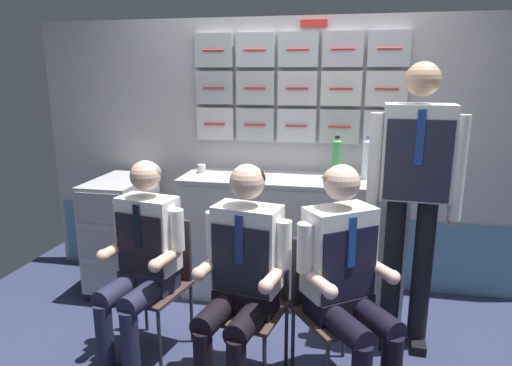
% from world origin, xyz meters
% --- Properties ---
extents(galley_bulkhead, '(4.20, 0.14, 2.15)m').
position_xyz_m(galley_bulkhead, '(0.01, 1.37, 1.10)').
color(galley_bulkhead, '#B9B5B9').
rests_on(galley_bulkhead, ground).
extents(galley_counter, '(1.70, 0.53, 0.96)m').
position_xyz_m(galley_counter, '(0.08, 1.09, 0.48)').
color(galley_counter, silver).
rests_on(galley_counter, ground).
extents(service_trolley, '(0.40, 0.65, 0.91)m').
position_xyz_m(service_trolley, '(-1.28, 0.94, 0.49)').
color(service_trolley, black).
rests_on(service_trolley, ground).
extents(folding_chair_left, '(0.47, 0.47, 0.84)m').
position_xyz_m(folding_chair_left, '(-0.66, 0.25, 0.51)').
color(folding_chair_left, '#2D2D33').
rests_on(folding_chair_left, ground).
extents(crew_member_left, '(0.50, 0.64, 1.23)m').
position_xyz_m(crew_member_left, '(-0.69, 0.09, 0.67)').
color(crew_member_left, black).
rests_on(crew_member_left, ground).
extents(folding_chair_right, '(0.47, 0.47, 0.84)m').
position_xyz_m(folding_chair_right, '(-0.02, 0.12, 0.51)').
color(folding_chair_right, '#2D2D33').
rests_on(folding_chair_right, ground).
extents(crew_member_right, '(0.51, 0.66, 1.26)m').
position_xyz_m(crew_member_right, '(-0.05, -0.04, 0.69)').
color(crew_member_right, black).
rests_on(crew_member_right, ground).
extents(folding_chair_near_trolley, '(0.56, 0.56, 0.84)m').
position_xyz_m(folding_chair_near_trolley, '(0.41, 0.16, 0.51)').
color(folding_chair_near_trolley, '#2D2D33').
rests_on(folding_chair_near_trolley, ground).
extents(crew_member_near_trolley, '(0.63, 0.69, 1.27)m').
position_xyz_m(crew_member_near_trolley, '(0.50, 0.03, 0.70)').
color(crew_member_near_trolley, black).
rests_on(crew_member_near_trolley, ground).
extents(crew_member_standing, '(0.56, 0.29, 1.79)m').
position_xyz_m(crew_member_standing, '(0.88, 0.57, 1.09)').
color(crew_member_standing, black).
rests_on(crew_member_standing, ground).
extents(water_bottle_tall, '(0.08, 0.08, 0.32)m').
position_xyz_m(water_bottle_tall, '(0.63, 1.16, 1.11)').
color(water_bottle_tall, silver).
rests_on(water_bottle_tall, galley_counter).
extents(water_bottle_clear, '(0.08, 0.08, 0.32)m').
position_xyz_m(water_bottle_clear, '(0.40, 1.16, 1.11)').
color(water_bottle_clear, '#489B4F').
rests_on(water_bottle_clear, galley_counter).
extents(paper_cup_tan, '(0.06, 0.06, 0.08)m').
position_xyz_m(paper_cup_tan, '(-0.27, 1.07, 1.00)').
color(paper_cup_tan, navy).
rests_on(paper_cup_tan, galley_counter).
extents(coffee_cup_white, '(0.06, 0.06, 0.06)m').
position_xyz_m(coffee_cup_white, '(-0.65, 1.13, 0.99)').
color(coffee_cup_white, silver).
rests_on(coffee_cup_white, galley_counter).
extents(espresso_cup_small, '(0.07, 0.07, 0.06)m').
position_xyz_m(espresso_cup_small, '(0.80, 0.97, 0.99)').
color(espresso_cup_small, tan).
rests_on(espresso_cup_small, galley_counter).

